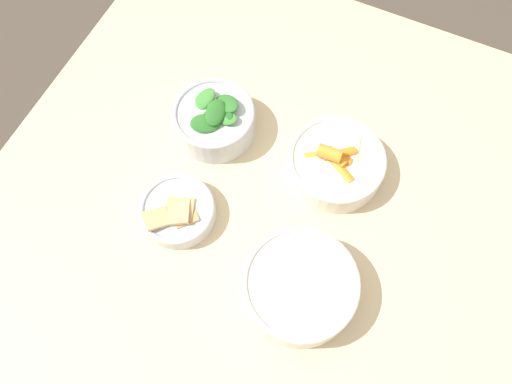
# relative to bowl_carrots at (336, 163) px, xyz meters

# --- Properties ---
(ground_plane) EXTENTS (10.00, 10.00, 0.00)m
(ground_plane) POSITION_rel_bowl_carrots_xyz_m (0.15, -0.06, -0.76)
(ground_plane) COLOR #4C4238
(dining_table) EXTENTS (1.12, 1.08, 0.73)m
(dining_table) POSITION_rel_bowl_carrots_xyz_m (0.15, -0.06, -0.13)
(dining_table) COLOR beige
(dining_table) RESTS_ON ground_plane
(bowl_carrots) EXTENTS (0.18, 0.18, 0.08)m
(bowl_carrots) POSITION_rel_bowl_carrots_xyz_m (0.00, 0.00, 0.00)
(bowl_carrots) COLOR silver
(bowl_carrots) RESTS_ON dining_table
(bowl_greens) EXTENTS (0.15, 0.15, 0.09)m
(bowl_greens) POSITION_rel_bowl_carrots_xyz_m (0.01, -0.24, 0.01)
(bowl_greens) COLOR silver
(bowl_greens) RESTS_ON dining_table
(bowl_beans_hotdog) EXTENTS (0.19, 0.19, 0.07)m
(bowl_beans_hotdog) POSITION_rel_bowl_carrots_xyz_m (0.24, 0.03, 0.00)
(bowl_beans_hotdog) COLOR silver
(bowl_beans_hotdog) RESTS_ON dining_table
(bowl_cookies) EXTENTS (0.13, 0.13, 0.05)m
(bowl_cookies) POSITION_rel_bowl_carrots_xyz_m (0.20, -0.22, -0.01)
(bowl_cookies) COLOR silver
(bowl_cookies) RESTS_ON dining_table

